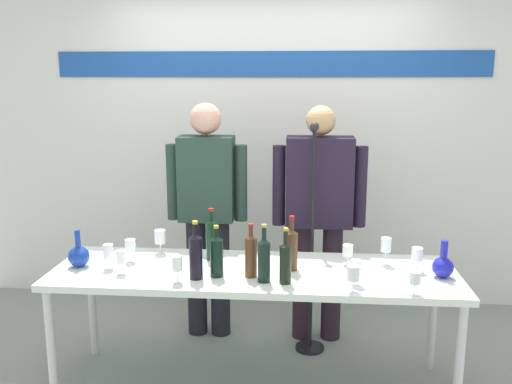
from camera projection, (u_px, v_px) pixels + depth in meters
name	position (u px, v px, depth m)	size (l,w,h in m)	color
back_wall	(270.00, 122.00, 4.50)	(4.92, 0.11, 3.00)	silver
display_table	(254.00, 278.00, 3.25)	(2.37, 0.72, 0.75)	silver
decanter_blue_left	(79.00, 256.00, 3.28)	(0.13, 0.13, 0.23)	#17349B
decanter_blue_right	(443.00, 266.00, 3.10)	(0.12, 0.12, 0.22)	#1D1FB3
presenter_left	(207.00, 207.00, 3.90)	(0.57, 0.22, 1.69)	black
presenter_right	(319.00, 208.00, 3.84)	(0.65, 0.22, 1.68)	black
wine_bottle_0	(196.00, 254.00, 3.07)	(0.08, 0.08, 0.33)	black
wine_bottle_1	(264.00, 258.00, 3.03)	(0.07, 0.07, 0.33)	black
wine_bottle_2	(211.00, 238.00, 3.39)	(0.06, 0.06, 0.33)	black
wine_bottle_3	(251.00, 254.00, 3.10)	(0.07, 0.07, 0.31)	#4D2E19
wine_bottle_4	(291.00, 248.00, 3.21)	(0.07, 0.07, 0.33)	#4A2F1B
wine_bottle_5	(217.00, 254.00, 3.11)	(0.08, 0.08, 0.30)	black
wine_bottle_6	(285.00, 261.00, 3.01)	(0.06, 0.06, 0.31)	black
wine_glass_left_0	(160.00, 237.00, 3.53)	(0.07, 0.07, 0.15)	white
wine_glass_left_1	(177.00, 264.00, 3.02)	(0.06, 0.06, 0.15)	white
wine_glass_left_2	(121.00, 258.00, 3.15)	(0.06, 0.06, 0.14)	white
wine_glass_left_3	(130.00, 245.00, 3.36)	(0.07, 0.07, 0.14)	white
wine_glass_left_4	(108.00, 252.00, 3.24)	(0.06, 0.06, 0.15)	white
wine_glass_right_0	(353.00, 274.00, 2.88)	(0.07, 0.07, 0.15)	white
wine_glass_right_1	(356.00, 267.00, 2.99)	(0.06, 0.06, 0.14)	white
wine_glass_right_2	(348.00, 251.00, 3.30)	(0.06, 0.06, 0.13)	white
wine_glass_right_3	(386.00, 246.00, 3.31)	(0.06, 0.06, 0.17)	white
wine_glass_right_4	(417.00, 255.00, 3.20)	(0.07, 0.07, 0.14)	white
wine_glass_right_5	(415.00, 278.00, 2.85)	(0.06, 0.06, 0.13)	white
microphone_stand	(311.00, 277.00, 3.75)	(0.20, 0.20, 1.58)	black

